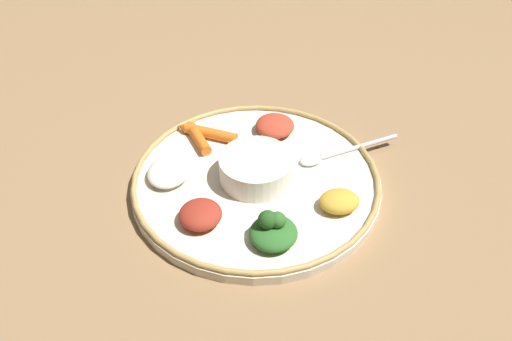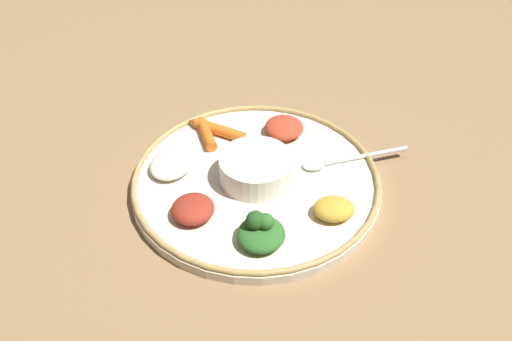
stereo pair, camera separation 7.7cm
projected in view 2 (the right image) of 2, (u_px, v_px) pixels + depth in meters
The scene contains 12 objects.
ground_plane at pixel (256, 186), 0.79m from camera, with size 2.40×2.40×0.00m, color olive.
platter at pixel (256, 182), 0.79m from camera, with size 0.35×0.35×0.01m, color beige.
platter_rim at pixel (256, 177), 0.78m from camera, with size 0.35×0.35×0.01m, color tan.
center_bowl at pixel (256, 168), 0.77m from camera, with size 0.10×0.10×0.04m.
spoon at pixel (339, 161), 0.81m from camera, with size 0.04×0.17×0.01m.
greens_pile at pixel (261, 231), 0.68m from camera, with size 0.09×0.09×0.04m.
carrot_near_spoon at pixel (216, 129), 0.86m from camera, with size 0.09×0.07×0.02m.
carrot_outer at pixel (206, 132), 0.85m from camera, with size 0.08×0.03×0.02m.
mound_rice_white at pixel (171, 164), 0.79m from camera, with size 0.07×0.06×0.02m, color silver.
mound_berbere_red at pixel (284, 128), 0.85m from camera, with size 0.06×0.06×0.02m, color #B73D28.
mound_beet at pixel (193, 209), 0.72m from camera, with size 0.06×0.06×0.03m, color maroon.
mound_lentil_yellow at pixel (334, 209), 0.72m from camera, with size 0.05×0.04×0.02m, color gold.
Camera 2 is at (0.53, -0.25, 0.54)m, focal length 38.73 mm.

